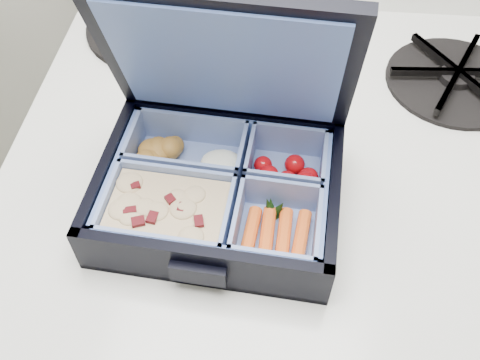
# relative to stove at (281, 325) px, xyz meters

# --- Properties ---
(stove) EXTENTS (0.64, 0.64, 0.96)m
(stove) POSITION_rel_stove_xyz_m (0.00, 0.00, 0.00)
(stove) COLOR white
(stove) RESTS_ON floor
(bento_box) EXTENTS (0.23, 0.19, 0.05)m
(bento_box) POSITION_rel_stove_xyz_m (-0.09, -0.10, 0.51)
(bento_box) COLOR black
(bento_box) RESTS_ON stove
(burner_grate) EXTENTS (0.17, 0.17, 0.02)m
(burner_grate) POSITION_rel_stove_xyz_m (0.17, 0.11, 0.49)
(burner_grate) COLOR black
(burner_grate) RESTS_ON stove
(burner_grate_rear) EXTENTS (0.20, 0.20, 0.02)m
(burner_grate_rear) POSITION_rel_stove_xyz_m (-0.20, 0.19, 0.49)
(burner_grate_rear) COLOR black
(burner_grate_rear) RESTS_ON stove
(fork) EXTENTS (0.10, 0.17, 0.01)m
(fork) POSITION_rel_stove_xyz_m (-0.01, 0.04, 0.48)
(fork) COLOR silver
(fork) RESTS_ON stove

